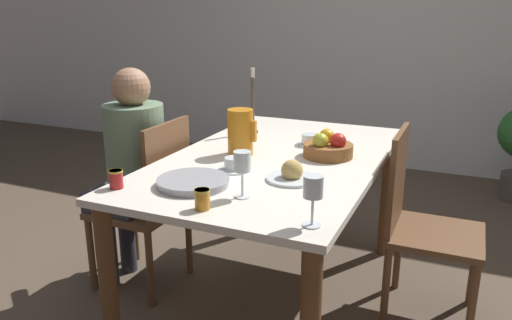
{
  "coord_description": "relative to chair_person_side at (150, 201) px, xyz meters",
  "views": [
    {
      "loc": [
        0.82,
        -2.11,
        1.44
      ],
      "look_at": [
        0.0,
        -0.24,
        0.82
      ],
      "focal_mm": 35.0,
      "sensor_mm": 36.0,
      "label": 1
    }
  ],
  "objects": [
    {
      "name": "ground_plane",
      "position": [
        0.66,
        0.11,
        -0.48
      ],
      "size": [
        20.0,
        20.0,
        0.0
      ],
      "primitive_type": "plane",
      "color": "brown"
    },
    {
      "name": "dining_table",
      "position": [
        0.66,
        0.11,
        0.18
      ],
      "size": [
        0.95,
        1.62,
        0.77
      ],
      "color": "silver",
      "rests_on": "ground_plane"
    },
    {
      "name": "person_seated",
      "position": [
        -0.09,
        -0.01,
        0.21
      ],
      "size": [
        0.39,
        0.41,
        1.17
      ],
      "rotation": [
        0.0,
        0.0,
        1.57
      ],
      "color": "#33333D",
      "rests_on": "ground_plane"
    },
    {
      "name": "serving_tray",
      "position": [
        0.51,
        -0.4,
        0.31
      ],
      "size": [
        0.29,
        0.29,
        0.03
      ],
      "color": "#9E9EA3",
      "rests_on": "dining_table"
    },
    {
      "name": "wine_glass_juice",
      "position": [
        1.05,
        -0.58,
        0.42
      ],
      "size": [
        0.06,
        0.06,
        0.17
      ],
      "color": "white",
      "rests_on": "dining_table"
    },
    {
      "name": "jam_jar_red",
      "position": [
        0.66,
        -0.6,
        0.33
      ],
      "size": [
        0.06,
        0.06,
        0.07
      ],
      "color": "#C67A1E",
      "rests_on": "dining_table"
    },
    {
      "name": "teacup_near_person",
      "position": [
        0.57,
        -0.16,
        0.32
      ],
      "size": [
        0.14,
        0.14,
        0.06
      ],
      "color": "silver",
      "rests_on": "dining_table"
    },
    {
      "name": "bread_plate",
      "position": [
        0.84,
        -0.18,
        0.32
      ],
      "size": [
        0.21,
        0.21,
        0.09
      ],
      "color": "silver",
      "rests_on": "dining_table"
    },
    {
      "name": "wall_back",
      "position": [
        0.66,
        2.7,
        0.82
      ],
      "size": [
        10.0,
        0.06,
        2.6
      ],
      "color": "white",
      "rests_on": "ground_plane"
    },
    {
      "name": "chair_person_side",
      "position": [
        0.0,
        0.0,
        0.0
      ],
      "size": [
        0.42,
        0.42,
        0.91
      ],
      "rotation": [
        0.0,
        0.0,
        1.57
      ],
      "color": "brown",
      "rests_on": "ground_plane"
    },
    {
      "name": "fruit_bowl",
      "position": [
        0.88,
        0.2,
        0.34
      ],
      "size": [
        0.23,
        0.23,
        0.12
      ],
      "color": "brown",
      "rests_on": "dining_table"
    },
    {
      "name": "jam_jar_amber",
      "position": [
        0.25,
        -0.54,
        0.33
      ],
      "size": [
        0.06,
        0.06,
        0.07
      ],
      "color": "#A81E1E",
      "rests_on": "dining_table"
    },
    {
      "name": "red_pitcher",
      "position": [
        0.49,
        0.08,
        0.4
      ],
      "size": [
        0.15,
        0.12,
        0.22
      ],
      "color": "orange",
      "rests_on": "dining_table"
    },
    {
      "name": "chair_opposite",
      "position": [
        1.32,
        0.3,
        0.0
      ],
      "size": [
        0.42,
        0.42,
        0.91
      ],
      "rotation": [
        0.0,
        0.0,
        -1.57
      ],
      "color": "brown",
      "rests_on": "ground_plane"
    },
    {
      "name": "wine_glass_water",
      "position": [
        0.74,
        -0.43,
        0.42
      ],
      "size": [
        0.06,
        0.06,
        0.18
      ],
      "color": "white",
      "rests_on": "dining_table"
    },
    {
      "name": "teacup_across",
      "position": [
        0.74,
        0.37,
        0.32
      ],
      "size": [
        0.14,
        0.14,
        0.06
      ],
      "color": "silver",
      "rests_on": "dining_table"
    },
    {
      "name": "candlestick_tall",
      "position": [
        0.37,
        0.49,
        0.44
      ],
      "size": [
        0.06,
        0.06,
        0.36
      ],
      "color": "#4C4238",
      "rests_on": "dining_table"
    }
  ]
}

